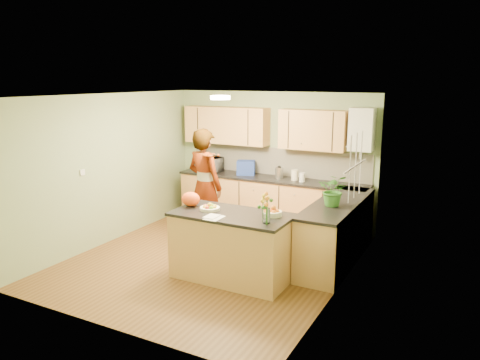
% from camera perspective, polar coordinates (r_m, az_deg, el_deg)
% --- Properties ---
extents(floor, '(4.50, 4.50, 0.00)m').
position_cam_1_polar(floor, '(7.32, -3.43, -9.71)').
color(floor, '#573719').
rests_on(floor, ground).
extents(ceiling, '(4.00, 4.50, 0.02)m').
position_cam_1_polar(ceiling, '(6.79, -3.71, 10.25)').
color(ceiling, white).
rests_on(ceiling, wall_back).
extents(wall_back, '(4.00, 0.02, 2.50)m').
position_cam_1_polar(wall_back, '(8.91, 3.97, 2.66)').
color(wall_back, gray).
rests_on(wall_back, floor).
extents(wall_front, '(4.00, 0.02, 2.50)m').
position_cam_1_polar(wall_front, '(5.22, -16.53, -4.83)').
color(wall_front, gray).
rests_on(wall_front, floor).
extents(wall_left, '(0.02, 4.50, 2.50)m').
position_cam_1_polar(wall_left, '(8.15, -15.68, 1.31)').
color(wall_left, gray).
rests_on(wall_left, floor).
extents(wall_right, '(0.02, 4.50, 2.50)m').
position_cam_1_polar(wall_right, '(6.17, 12.52, -1.98)').
color(wall_right, gray).
rests_on(wall_right, floor).
extents(back_counter, '(3.64, 0.62, 0.94)m').
position_cam_1_polar(back_counter, '(8.77, 3.70, -2.71)').
color(back_counter, tan).
rests_on(back_counter, floor).
extents(right_counter, '(0.62, 2.24, 0.94)m').
position_cam_1_polar(right_counter, '(7.26, 11.74, -6.19)').
color(right_counter, tan).
rests_on(right_counter, floor).
extents(splashback, '(3.60, 0.02, 0.52)m').
position_cam_1_polar(splashback, '(8.87, 4.52, 2.27)').
color(splashback, silver).
rests_on(splashback, back_counter).
extents(upper_cabinets, '(3.20, 0.34, 0.70)m').
position_cam_1_polar(upper_cabinets, '(8.75, 2.52, 6.46)').
color(upper_cabinets, tan).
rests_on(upper_cabinets, wall_back).
extents(boiler, '(0.40, 0.30, 0.86)m').
position_cam_1_polar(boiler, '(8.14, 14.65, 5.96)').
color(boiler, white).
rests_on(boiler, wall_back).
extents(window_right, '(0.01, 1.30, 1.05)m').
position_cam_1_polar(window_right, '(6.68, 13.95, 1.67)').
color(window_right, white).
rests_on(window_right, wall_right).
extents(light_switch, '(0.02, 0.09, 0.09)m').
position_cam_1_polar(light_switch, '(7.72, -18.66, 0.89)').
color(light_switch, white).
rests_on(light_switch, wall_left).
extents(ceiling_lamp, '(0.30, 0.30, 0.07)m').
position_cam_1_polar(ceiling_lamp, '(7.05, -2.41, 10.02)').
color(ceiling_lamp, '#FFEABF').
rests_on(ceiling_lamp, ceiling).
extents(peninsula_island, '(1.64, 0.84, 0.94)m').
position_cam_1_polar(peninsula_island, '(6.54, -0.99, -8.03)').
color(peninsula_island, tan).
rests_on(peninsula_island, floor).
extents(fruit_dish, '(0.28, 0.28, 0.10)m').
position_cam_1_polar(fruit_dish, '(6.55, -3.70, -3.33)').
color(fruit_dish, beige).
rests_on(fruit_dish, peninsula_island).
extents(orange_bowl, '(0.23, 0.23, 0.13)m').
position_cam_1_polar(orange_bowl, '(6.27, 4.08, -3.89)').
color(orange_bowl, beige).
rests_on(orange_bowl, peninsula_island).
extents(flower_vase, '(0.23, 0.23, 0.43)m').
position_cam_1_polar(flower_vase, '(5.90, 3.27, -2.65)').
color(flower_vase, silver).
rests_on(flower_vase, peninsula_island).
extents(orange_bag, '(0.33, 0.30, 0.21)m').
position_cam_1_polar(orange_bag, '(6.75, -6.02, -2.33)').
color(orange_bag, '#FB4F14').
rests_on(orange_bag, peninsula_island).
extents(papers, '(0.20, 0.27, 0.01)m').
position_cam_1_polar(papers, '(6.18, -3.16, -4.60)').
color(papers, white).
rests_on(papers, peninsula_island).
extents(violinist, '(0.80, 0.62, 1.94)m').
position_cam_1_polar(violinist, '(7.85, -4.31, -0.75)').
color(violinist, tan).
rests_on(violinist, floor).
extents(violin, '(0.60, 0.52, 0.15)m').
position_cam_1_polar(violin, '(7.45, -3.98, 3.11)').
color(violin, '#491804').
rests_on(violin, violinist).
extents(microwave, '(0.52, 0.36, 0.28)m').
position_cam_1_polar(microwave, '(9.21, -3.86, 1.92)').
color(microwave, white).
rests_on(microwave, back_counter).
extents(blue_box, '(0.40, 0.35, 0.27)m').
position_cam_1_polar(blue_box, '(8.89, 0.73, 1.52)').
color(blue_box, navy).
rests_on(blue_box, back_counter).
extents(kettle, '(0.14, 0.14, 0.27)m').
position_cam_1_polar(kettle, '(8.60, 4.80, 0.94)').
color(kettle, '#BABABF').
rests_on(kettle, back_counter).
extents(jar_cream, '(0.13, 0.13, 0.19)m').
position_cam_1_polar(jar_cream, '(8.45, 6.70, 0.59)').
color(jar_cream, beige).
rests_on(jar_cream, back_counter).
extents(jar_white, '(0.14, 0.14, 0.16)m').
position_cam_1_polar(jar_white, '(8.36, 7.59, 0.32)').
color(jar_white, white).
rests_on(jar_white, back_counter).
extents(potted_plant, '(0.48, 0.44, 0.47)m').
position_cam_1_polar(potted_plant, '(6.82, 11.38, -1.20)').
color(potted_plant, '#316D24').
rests_on(potted_plant, right_counter).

